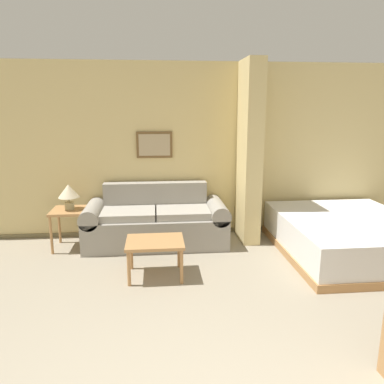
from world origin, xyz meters
TOP-DOWN VIEW (x-y plane):
  - wall_back at (-0.00, 4.36)m, footprint 7.56×0.16m
  - wall_partition_pillar at (0.95, 3.97)m, footprint 0.24×0.67m
  - couch at (-0.41, 3.88)m, footprint 2.04×0.84m
  - coffee_table at (-0.43, 2.78)m, footprint 0.66×0.53m
  - side_table at (-1.60, 3.81)m, footprint 0.50×0.50m
  - table_lamp at (-1.60, 3.81)m, footprint 0.29×0.29m
  - bed at (2.16, 3.22)m, footprint 1.77×2.09m

SIDE VIEW (x-z plane):
  - bed at x=2.16m, z-range 0.00..0.51m
  - couch at x=-0.41m, z-range -0.10..0.75m
  - coffee_table at x=-0.43m, z-range 0.16..0.60m
  - side_table at x=-1.60m, z-range 0.20..0.76m
  - table_lamp at x=-1.60m, z-range 0.62..0.98m
  - wall_back at x=0.00m, z-range -0.01..2.59m
  - wall_partition_pillar at x=0.95m, z-range 0.00..2.60m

